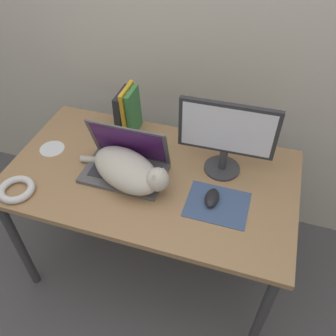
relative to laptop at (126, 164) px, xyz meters
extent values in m
plane|color=#4C4C51|center=(0.11, -0.35, -0.78)|extent=(12.00, 12.00, 0.00)
cube|color=#93704C|center=(0.11, 0.01, -0.06)|extent=(1.31, 0.74, 0.03)
cylinder|color=#38383D|center=(-0.49, -0.30, -0.43)|extent=(0.04, 0.04, 0.70)
cylinder|color=#38383D|center=(0.71, -0.30, -0.43)|extent=(0.04, 0.04, 0.70)
cylinder|color=#38383D|center=(-0.49, 0.33, -0.43)|extent=(0.04, 0.04, 0.70)
cylinder|color=#38383D|center=(0.71, 0.33, -0.43)|extent=(0.04, 0.04, 0.70)
cube|color=#4C4C51|center=(0.00, -0.02, -0.04)|extent=(0.37, 0.23, 0.02)
cube|color=#28282D|center=(0.00, -0.04, -0.03)|extent=(0.30, 0.12, 0.00)
cube|color=#4C4C51|center=(0.00, 0.05, 0.08)|extent=(0.37, 0.08, 0.22)
cube|color=#421956|center=(0.00, 0.05, 0.08)|extent=(0.33, 0.06, 0.19)
ellipsoid|color=#B2ADA3|center=(0.03, -0.06, 0.02)|extent=(0.40, 0.32, 0.14)
sphere|color=#B2ADA3|center=(0.18, -0.10, 0.05)|extent=(0.10, 0.10, 0.10)
cone|color=#B2ADA3|center=(0.20, -0.07, 0.09)|extent=(0.04, 0.04, 0.03)
cone|color=#B2ADA3|center=(0.18, -0.12, 0.09)|extent=(0.04, 0.04, 0.03)
cylinder|color=#B2ADA3|center=(-0.16, 0.01, -0.03)|extent=(0.14, 0.05, 0.03)
cylinder|color=#333338|center=(0.41, 0.14, -0.04)|extent=(0.16, 0.16, 0.01)
cylinder|color=#333338|center=(0.41, 0.14, 0.02)|extent=(0.04, 0.04, 0.10)
cube|color=#28282D|center=(0.41, 0.14, 0.19)|extent=(0.41, 0.03, 0.24)
cube|color=silver|center=(0.41, 0.13, 0.19)|extent=(0.38, 0.01, 0.21)
cube|color=#384C75|center=(0.44, -0.07, -0.04)|extent=(0.26, 0.21, 0.00)
ellipsoid|color=black|center=(0.41, -0.06, -0.03)|extent=(0.06, 0.11, 0.03)
cube|color=#232328|center=(-0.13, 0.30, 0.06)|extent=(0.04, 0.16, 0.22)
cube|color=gold|center=(-0.10, 0.30, 0.08)|extent=(0.03, 0.16, 0.24)
cube|color=#387A42|center=(-0.07, 0.30, 0.07)|extent=(0.04, 0.13, 0.23)
torus|color=silver|center=(-0.40, -0.26, -0.03)|extent=(0.16, 0.16, 0.03)
cylinder|color=silver|center=(-0.41, 0.03, -0.04)|extent=(0.12, 0.12, 0.00)
camera|label=1|loc=(0.53, -1.05, 1.09)|focal=38.00mm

